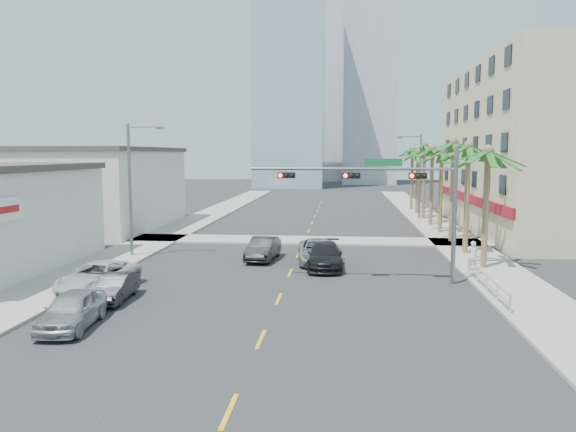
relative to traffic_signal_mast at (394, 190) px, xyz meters
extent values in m
plane|color=#262628|center=(-5.78, -7.95, -5.06)|extent=(260.00, 260.00, 0.00)
cube|color=gray|center=(6.22, 12.05, -4.99)|extent=(4.00, 120.00, 0.15)
cube|color=gray|center=(-17.78, 12.05, -4.99)|extent=(4.00, 120.00, 0.15)
cube|color=gray|center=(-5.78, 14.05, -4.99)|extent=(80.00, 4.00, 0.15)
cube|color=#CAB68E|center=(16.22, 22.05, 2.44)|extent=(15.00, 28.00, 15.00)
cube|color=maroon|center=(8.62, 22.05, -2.06)|extent=(0.30, 28.00, 0.80)
cube|color=beige|center=(-25.28, 20.05, -1.46)|extent=(11.00, 18.00, 7.20)
cube|color=#99B2C6|center=(-13.78, 87.05, 18.94)|extent=(14.00, 14.00, 48.00)
cube|color=#ADADB2|center=(3.22, 102.05, 24.94)|extent=(12.00, 12.00, 60.00)
cube|color=#ADADB2|center=(-8.78, 117.05, 15.94)|extent=(16.00, 16.00, 42.00)
cylinder|color=slate|center=(3.22, 0.05, -1.46)|extent=(0.24, 0.24, 7.20)
cylinder|color=slate|center=(-2.28, 0.05, 1.14)|extent=(11.00, 0.16, 0.16)
cube|color=#0C662D|center=(-0.58, 0.05, 1.49)|extent=(2.00, 0.05, 0.40)
cube|color=black|center=(1.22, -0.10, 0.79)|extent=(0.95, 0.28, 0.32)
sphere|color=#FF0C05|center=(0.90, -0.26, 0.79)|extent=(0.22, 0.22, 0.22)
cube|color=black|center=(-2.28, -0.10, 0.79)|extent=(0.95, 0.28, 0.32)
sphere|color=#FF0C05|center=(-2.60, -0.26, 0.79)|extent=(0.22, 0.22, 0.22)
cube|color=black|center=(-5.78, -0.10, 0.79)|extent=(0.95, 0.28, 0.32)
sphere|color=#FF0C05|center=(-6.10, -0.26, 0.79)|extent=(0.22, 0.22, 0.22)
cylinder|color=brown|center=(5.82, 4.05, -1.46)|extent=(0.36, 0.36, 7.20)
cylinder|color=brown|center=(5.82, 9.25, -1.28)|extent=(0.36, 0.36, 7.56)
cylinder|color=brown|center=(5.82, 14.45, -1.10)|extent=(0.36, 0.36, 7.92)
cylinder|color=brown|center=(5.82, 19.65, -1.46)|extent=(0.36, 0.36, 7.20)
cylinder|color=brown|center=(5.82, 24.85, -1.28)|extent=(0.36, 0.36, 7.56)
cylinder|color=brown|center=(5.82, 30.05, -1.10)|extent=(0.36, 0.36, 7.92)
cylinder|color=brown|center=(5.82, 35.25, -1.46)|extent=(0.36, 0.36, 7.20)
cylinder|color=brown|center=(5.82, 40.45, -1.28)|extent=(0.36, 0.36, 7.56)
cylinder|color=slate|center=(-16.98, 6.05, -0.56)|extent=(0.20, 0.20, 9.00)
cylinder|color=slate|center=(-15.88, 6.05, 3.74)|extent=(2.20, 0.12, 0.12)
cube|color=slate|center=(-14.78, 6.05, 3.64)|extent=(0.50, 0.25, 0.18)
cylinder|color=slate|center=(5.42, 30.05, -0.56)|extent=(0.20, 0.20, 9.00)
cylinder|color=slate|center=(4.32, 30.05, 3.74)|extent=(2.20, 0.12, 0.12)
cube|color=slate|center=(3.22, 30.05, 3.64)|extent=(0.50, 0.25, 0.18)
cylinder|color=silver|center=(4.52, -1.95, -4.51)|extent=(0.08, 8.00, 0.08)
cylinder|color=silver|center=(4.52, -1.95, -4.16)|extent=(0.08, 8.00, 0.08)
cylinder|color=silver|center=(4.52, -5.95, -4.56)|extent=(0.08, 0.08, 1.00)
cylinder|color=silver|center=(4.52, -3.95, -4.56)|extent=(0.08, 0.08, 1.00)
cylinder|color=silver|center=(4.52, -1.95, -4.56)|extent=(0.08, 0.08, 1.00)
cylinder|color=silver|center=(4.52, 0.05, -4.56)|extent=(0.08, 0.08, 1.00)
cylinder|color=silver|center=(4.52, 2.05, -4.56)|extent=(0.08, 0.08, 1.00)
imported|color=#B4B3B8|center=(-13.58, -9.26, -4.31)|extent=(2.17, 4.54, 1.50)
imported|color=black|center=(-13.58, -5.01, -4.43)|extent=(1.60, 3.94, 1.27)
imported|color=silver|center=(-15.18, -3.26, -4.33)|extent=(3.13, 5.58, 1.47)
imported|color=black|center=(-7.95, 5.94, -4.32)|extent=(1.98, 4.65, 1.49)
imported|color=#B2B3B7|center=(-4.27, 5.23, -4.30)|extent=(3.01, 5.67, 1.52)
imported|color=black|center=(-3.78, 3.64, -4.30)|extent=(2.27, 5.31, 1.53)
imported|color=silver|center=(4.94, 3.16, -4.04)|extent=(0.69, 0.51, 1.74)
camera|label=1|loc=(-2.76, -30.39, 1.97)|focal=35.00mm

